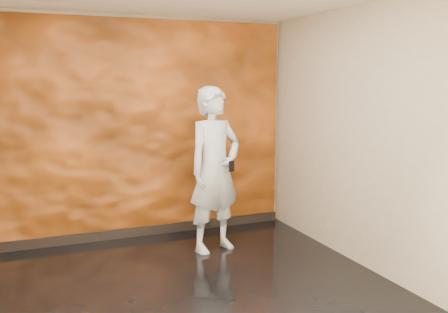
% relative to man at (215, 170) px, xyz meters
% --- Properties ---
extents(room, '(4.02, 4.02, 2.81)m').
position_rel_man_xyz_m(room, '(-0.70, -1.07, 0.43)').
color(room, black).
rests_on(room, ground).
extents(feature_wall, '(3.90, 0.06, 2.75)m').
position_rel_man_xyz_m(feature_wall, '(-0.70, 0.89, 0.41)').
color(feature_wall, '#D1601A').
rests_on(feature_wall, ground).
extents(baseboard, '(3.90, 0.04, 0.12)m').
position_rel_man_xyz_m(baseboard, '(-0.70, 0.85, -0.91)').
color(baseboard, black).
rests_on(baseboard, ground).
extents(man, '(0.81, 0.65, 1.94)m').
position_rel_man_xyz_m(man, '(0.00, 0.00, 0.00)').
color(man, '#9FA5AE').
rests_on(man, ground).
extents(phone, '(0.07, 0.03, 0.12)m').
position_rel_man_xyz_m(phone, '(0.10, -0.28, 0.08)').
color(phone, black).
rests_on(phone, man).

